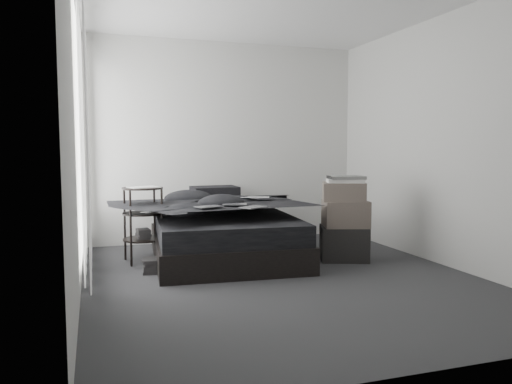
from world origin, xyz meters
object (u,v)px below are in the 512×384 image
object	(u,v)px
laptop	(255,192)
side_stand	(143,225)
bed	(224,246)
box_lower	(344,243)

from	to	relation	value
laptop	side_stand	world-z (taller)	side_stand
laptop	bed	bearing A→B (deg)	-154.50
side_stand	bed	bearing A→B (deg)	-7.18
laptop	side_stand	distance (m)	1.28
side_stand	box_lower	size ratio (longest dim) A/B	1.58
bed	side_stand	world-z (taller)	side_stand
bed	laptop	size ratio (longest dim) A/B	6.24
side_stand	box_lower	xyz separation A→B (m)	(2.10, -0.60, -0.21)
bed	side_stand	distance (m)	0.91
side_stand	box_lower	bearing A→B (deg)	-15.93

